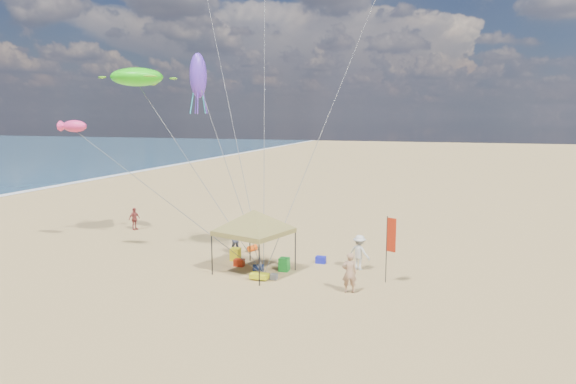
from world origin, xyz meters
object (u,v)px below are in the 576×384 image
object	(u,v)px
canopy_tent	(254,212)
feather_flag	(390,239)
cooler_red	(239,263)
chair_yellow	(235,254)
person_near_a	(349,273)
person_near_b	(236,240)
person_near_c	(359,252)
chair_green	(284,264)
person_far_a	(134,219)
beach_cart	(259,276)
cooler_blue	(321,260)

from	to	relation	value
canopy_tent	feather_flag	bearing A→B (deg)	3.01
cooler_red	chair_yellow	xyz separation A→B (m)	(-0.64, 0.96, 0.16)
person_near_a	person_near_b	size ratio (longest dim) A/B	1.15
person_near_c	chair_green	bearing A→B (deg)	42.59
chair_yellow	feather_flag	bearing A→B (deg)	-9.06
person_near_b	person_far_a	distance (m)	10.21
chair_green	beach_cart	bearing A→B (deg)	-111.58
beach_cart	person_near_c	size ratio (longest dim) A/B	0.48
cooler_red	person_near_c	xyz separation A→B (m)	(6.31, 1.31, 0.75)
person_near_a	person_near_c	size ratio (longest dim) A/B	1.01
canopy_tent	chair_yellow	world-z (taller)	canopy_tent
person_near_c	cooler_red	bearing A→B (deg)	33.83
person_near_b	chair_yellow	bearing A→B (deg)	-96.78
cooler_blue	chair_yellow	bearing A→B (deg)	-169.01
chair_yellow	person_far_a	xyz separation A→B (m)	(-9.99, 5.00, 0.45)
canopy_tent	beach_cart	distance (m)	3.25
feather_flag	beach_cart	xyz separation A→B (m)	(-6.18, -1.45, -2.00)
chair_green	person_near_c	bearing A→B (deg)	20.44
beach_cart	person_far_a	size ratio (longest dim) A/B	0.56
canopy_tent	person_far_a	distance (m)	13.82
feather_flag	beach_cart	size ratio (longest dim) A/B	3.67
feather_flag	chair_green	bearing A→B (deg)	176.37
chair_green	feather_flag	bearing A→B (deg)	-3.63
chair_green	person_near_a	size ratio (longest dim) A/B	0.37
chair_green	person_far_a	bearing A→B (deg)	155.46
chair_yellow	beach_cart	size ratio (longest dim) A/B	0.78
beach_cart	person_near_a	bearing A→B (deg)	-5.88
canopy_tent	person_near_b	world-z (taller)	canopy_tent
person_near_a	person_far_a	xyz separation A→B (m)	(-17.12, 8.31, -0.15)
canopy_tent	feather_flag	size ratio (longest dim) A/B	1.79
chair_yellow	person_far_a	world-z (taller)	person_far_a
canopy_tent	chair_yellow	distance (m)	3.80
canopy_tent	person_near_c	world-z (taller)	canopy_tent
cooler_red	person_near_a	bearing A→B (deg)	-19.92
chair_green	person_far_a	world-z (taller)	person_far_a
feather_flag	cooler_red	distance (m)	8.33
cooler_red	person_near_a	distance (m)	6.94
feather_flag	beach_cart	distance (m)	6.66
canopy_tent	person_near_c	size ratio (longest dim) A/B	3.16
chair_green	beach_cart	distance (m)	1.94
chair_green	chair_yellow	xyz separation A→B (m)	(-3.24, 1.04, 0.00)
canopy_tent	person_near_b	xyz separation A→B (m)	(-2.32, 3.03, -2.36)
cooler_red	person_near_a	world-z (taller)	person_near_a
cooler_red	chair_green	distance (m)	2.60
beach_cart	person_far_a	distance (m)	14.78
chair_yellow	person_near_a	xyz separation A→B (m)	(7.13, -3.31, 0.60)
person_near_c	person_near_b	bearing A→B (deg)	15.00
chair_yellow	chair_green	bearing A→B (deg)	-17.85
canopy_tent	person_near_a	xyz separation A→B (m)	(5.29, -1.56, -2.24)
feather_flag	person_far_a	world-z (taller)	feather_flag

